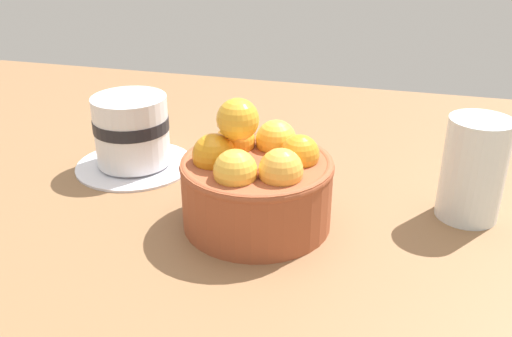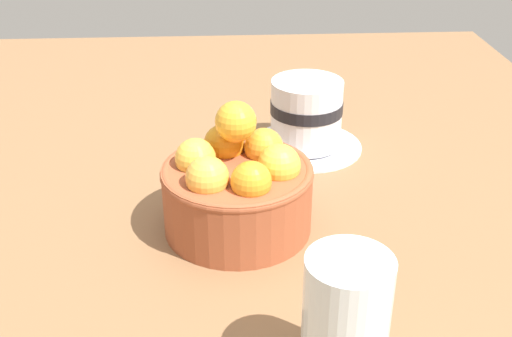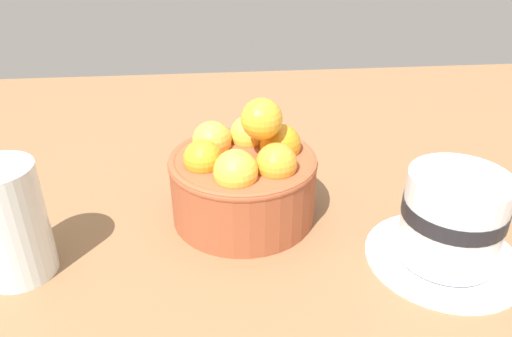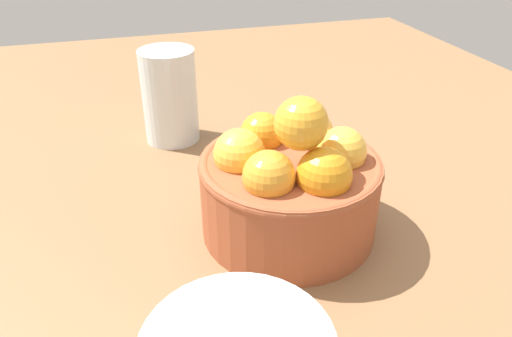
{
  "view_description": "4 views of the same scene",
  "coord_description": "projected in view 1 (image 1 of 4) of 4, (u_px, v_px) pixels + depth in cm",
  "views": [
    {
      "loc": [
        -12.88,
        48.09,
        29.84
      ],
      "look_at": [
        0.33,
        -0.87,
        5.71
      ],
      "focal_mm": 39.39,
      "sensor_mm": 36.0,
      "label": 1
    },
    {
      "loc": [
        -55.67,
        1.28,
        36.77
      ],
      "look_at": [
        -0.65,
        -1.84,
        7.19
      ],
      "focal_mm": 45.08,
      "sensor_mm": 36.0,
      "label": 2
    },
    {
      "loc": [
        -2.92,
        -43.58,
        29.86
      ],
      "look_at": [
        1.39,
        0.46,
        5.35
      ],
      "focal_mm": 34.22,
      "sensor_mm": 36.0,
      "label": 3
    },
    {
      "loc": [
        32.7,
        -12.69,
        26.5
      ],
      "look_at": [
        0.5,
        -3.09,
        6.95
      ],
      "focal_mm": 34.37,
      "sensor_mm": 36.0,
      "label": 4
    }
  ],
  "objects": [
    {
      "name": "ground_plane",
      "position": [
        257.0,
        237.0,
        0.59
      ],
      "size": [
        137.17,
        99.02,
        3.53
      ],
      "primitive_type": "cube",
      "color": "brown"
    },
    {
      "name": "coffee_cup",
      "position": [
        132.0,
        134.0,
        0.68
      ],
      "size": [
        14.52,
        14.52,
        9.02
      ],
      "color": "silver",
      "rests_on": "ground_plane"
    },
    {
      "name": "terracotta_bowl",
      "position": [
        256.0,
        181.0,
        0.56
      ],
      "size": [
        15.22,
        15.22,
        13.17
      ],
      "color": "#9E4C2D",
      "rests_on": "ground_plane"
    },
    {
      "name": "water_glass",
      "position": [
        473.0,
        169.0,
        0.57
      ],
      "size": [
        6.32,
        6.32,
        10.77
      ],
      "primitive_type": "cylinder",
      "color": "silver",
      "rests_on": "ground_plane"
    }
  ]
}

